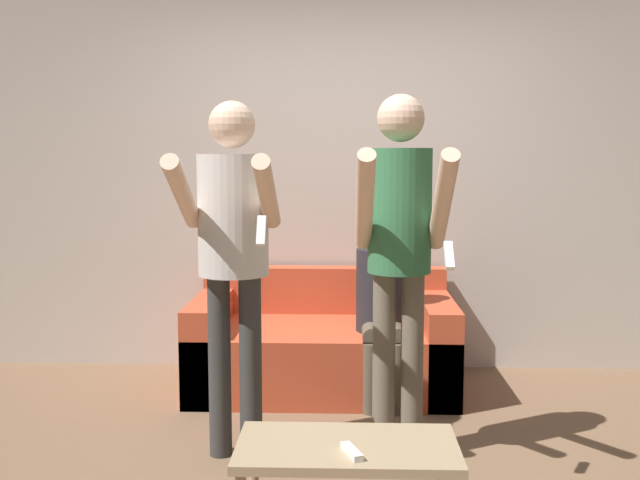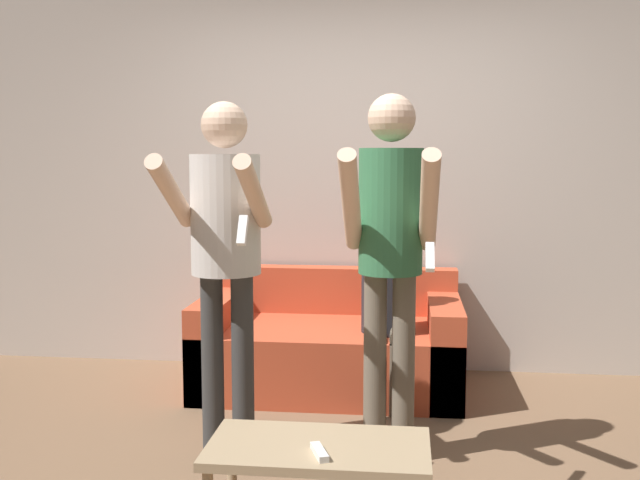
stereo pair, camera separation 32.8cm
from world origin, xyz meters
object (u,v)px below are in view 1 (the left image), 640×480
Objects in this scene: person_standing_right at (400,237)px; remote_on_table at (352,452)px; person_seated at (383,296)px; coffee_table at (347,455)px; person_standing_left at (233,236)px; couch at (323,347)px.

person_standing_right is 1.16m from remote_on_table.
person_standing_right reaches higher than person_seated.
remote_on_table reaches higher than coffee_table.
coffee_table is at bearing -97.19° from person_seated.
person_standing_left is 2.06× the size of coffee_table.
person_standing_left is 1.50× the size of person_seated.
person_standing_right is 1.02m from person_seated.
coffee_table is (-0.25, -0.80, -0.75)m from person_standing_right.
coffee_table is at bearing -107.18° from person_standing_right.
person_seated is (0.37, -0.22, 0.38)m from couch.
person_seated is at bearing 91.93° from person_standing_right.
person_standing_left is at bearing 124.33° from coffee_table.
couch is 0.94× the size of person_standing_left.
couch is at bearing 70.63° from person_standing_left.
couch is 0.93× the size of person_standing_right.
couch is at bearing 149.07° from person_seated.
couch reaches higher than remote_on_table.
remote_on_table is at bearing -58.10° from person_standing_left.
coffee_table is at bearing -85.54° from couch.
person_standing_left is 0.79m from person_standing_right.
couch is 0.57m from person_seated.
person_standing_right reaches higher than couch.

